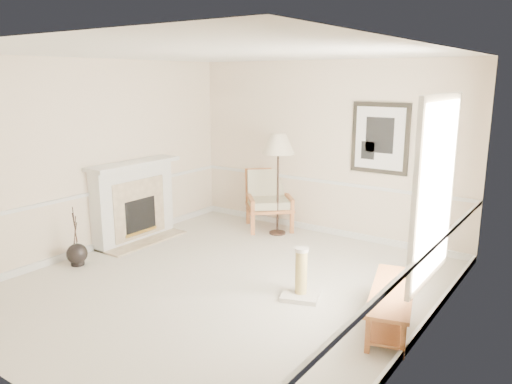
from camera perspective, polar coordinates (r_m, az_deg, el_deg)
ground at (r=6.59m, az=-3.65°, el=-10.50°), size 5.50×5.50×0.00m
room at (r=6.07m, az=-2.43°, el=5.80°), size 5.04×5.54×2.92m
fireplace at (r=8.35m, az=-13.77°, el=-1.12°), size 0.64×1.64×1.31m
floor_vase at (r=7.60m, az=-19.77°, el=-6.73°), size 0.30×0.30×0.87m
armchair at (r=8.87m, az=1.42°, el=-0.52°), size 1.12×1.12×1.02m
floor_lamp at (r=8.27m, az=2.56°, el=5.23°), size 0.67×0.67×1.73m
bench at (r=5.68m, az=15.24°, el=-11.95°), size 0.80×1.50×0.41m
scratching_post at (r=6.18m, az=5.16°, el=-10.18°), size 0.57×0.57×0.63m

